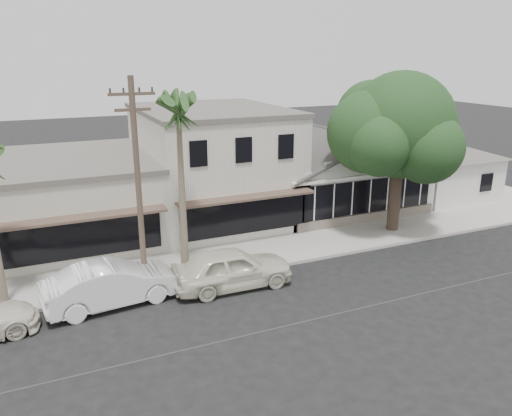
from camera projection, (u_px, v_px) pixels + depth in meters
name	position (u px, v px, depth m)	size (l,w,h in m)	color
ground	(390.00, 301.00, 20.58)	(140.00, 140.00, 0.00)	black
sidewalk_north	(160.00, 270.00, 23.37)	(90.00, 3.50, 0.15)	#9E9991
corner_shop	(334.00, 168.00, 32.62)	(10.40, 8.60, 5.10)	white
side_cottage	(439.00, 176.00, 35.27)	(6.00, 6.00, 3.00)	white
row_building_near	(212.00, 166.00, 30.25)	(8.00, 10.00, 6.50)	silver
row_building_midnear	(56.00, 201.00, 27.12)	(10.00, 10.00, 4.20)	beige
utility_pole	(138.00, 182.00, 20.23)	(1.80, 0.24, 9.00)	brown
car_0	(232.00, 268.00, 21.62)	(2.11, 5.25, 1.79)	silver
car_1	(112.00, 284.00, 20.12)	(1.88, 5.40, 1.78)	white
shade_tree	(396.00, 128.00, 27.10)	(8.09, 7.31, 8.97)	#423128
palm_east	(178.00, 111.00, 21.13)	(2.82, 2.82, 8.66)	#726651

